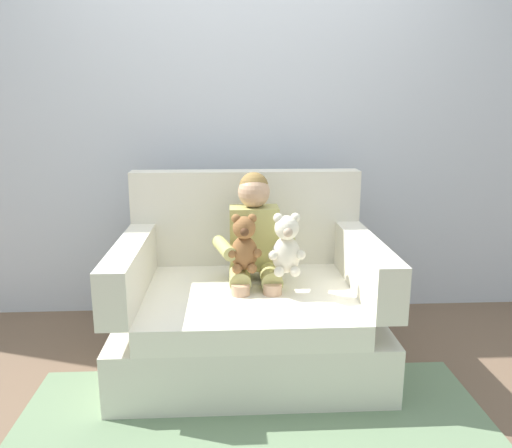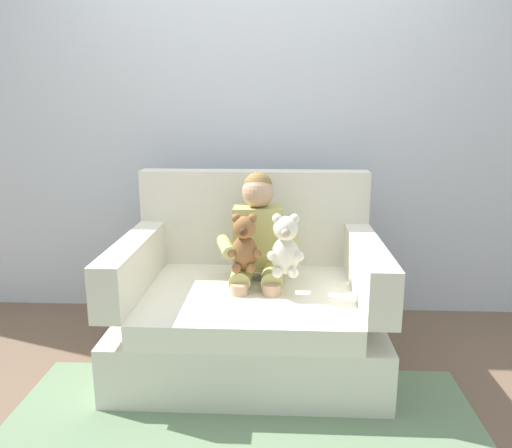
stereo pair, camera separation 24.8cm
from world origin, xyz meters
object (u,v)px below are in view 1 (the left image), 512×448
object	(u,v)px
plush_brown	(244,245)
plush_cream	(286,246)
seated_child	(255,243)
armchair	(249,305)

from	to	relation	value
plush_brown	plush_cream	size ratio (longest dim) A/B	0.95
seated_child	plush_cream	world-z (taller)	seated_child
seated_child	plush_brown	xyz separation A→B (m)	(-0.06, -0.14, 0.03)
plush_brown	armchair	bearing A→B (deg)	61.83
seated_child	plush_cream	xyz separation A→B (m)	(0.15, -0.20, 0.04)
seated_child	plush_brown	bearing A→B (deg)	-112.14
seated_child	plush_brown	size ratio (longest dim) A/B	2.81
seated_child	plush_brown	distance (m)	0.16
plush_brown	plush_cream	bearing A→B (deg)	-29.27
seated_child	plush_brown	world-z (taller)	seated_child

